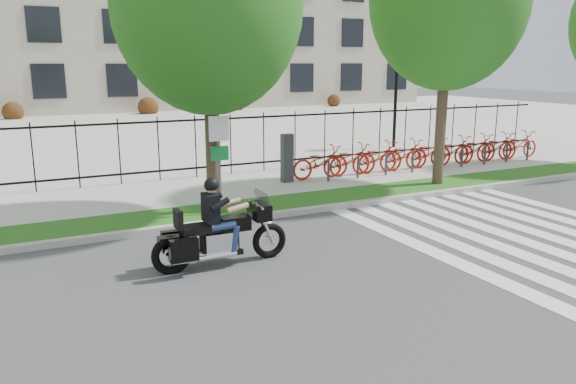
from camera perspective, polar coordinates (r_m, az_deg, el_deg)
name	(u,v)px	position (r m, az deg, el deg)	size (l,w,h in m)	color
ground	(350,274)	(10.46, 6.27, -8.31)	(120.00, 120.00, 0.00)	#3E3D40
curb	(260,217)	(13.88, -2.89, -2.52)	(60.00, 0.20, 0.15)	#A29E98
grass_verge	(247,209)	(14.63, -4.23, -1.72)	(60.00, 1.50, 0.15)	#1C5916
sidewalk	(215,190)	(16.91, -7.46, 0.23)	(60.00, 3.50, 0.15)	#A2A098
plaza	(113,129)	(33.79, -17.36, 6.09)	(80.00, 34.00, 0.10)	#A2A098
crosswalk_stripes	(534,238)	(13.57, 23.75, -4.31)	(5.70, 8.00, 0.01)	silver
iron_fence	(196,146)	(18.35, -9.36, 4.59)	(30.00, 0.06, 2.00)	black
lamp_post_right	(397,76)	(25.34, 10.97, 11.48)	(1.06, 0.70, 4.25)	black
street_tree_1	(208,4)	(13.90, -8.17, 18.34)	(4.49, 4.49, 7.55)	#32251B
bike_share_station	(427,153)	(20.47, 13.98, 3.90)	(11.17, 0.89, 1.50)	#2D2D33
sign_pole_regulatory	(219,150)	(13.67, -7.00, 4.30)	(0.50, 0.09, 2.50)	#59595B
motorcycle_rider	(221,231)	(10.70, -6.87, -3.91)	(2.70, 0.79, 2.08)	black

